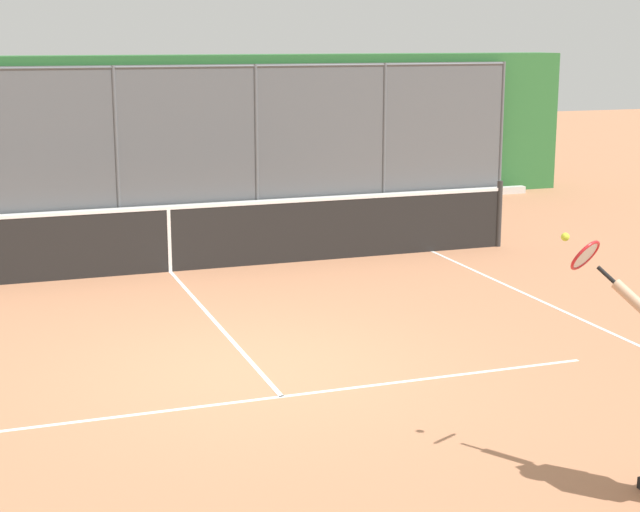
# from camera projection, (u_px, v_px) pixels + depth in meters

# --- Properties ---
(ground_plane) EXTENTS (60.00, 60.00, 0.00)m
(ground_plane) POSITION_uv_depth(u_px,v_px,m) (258.00, 370.00, 10.16)
(ground_plane) COLOR #B27551
(court_line_markings) EXTENTS (8.42, 9.90, 0.01)m
(court_line_markings) POSITION_uv_depth(u_px,v_px,m) (292.00, 408.00, 9.12)
(court_line_markings) COLOR white
(court_line_markings) RESTS_ON ground
(fence_backdrop) EXTENTS (19.41, 1.37, 2.97)m
(fence_backdrop) POSITION_uv_depth(u_px,v_px,m) (111.00, 134.00, 19.28)
(fence_backdrop) COLOR #565B60
(fence_backdrop) RESTS_ON ground
(tennis_net) EXTENTS (10.81, 0.09, 1.07)m
(tennis_net) POSITION_uv_depth(u_px,v_px,m) (169.00, 238.00, 14.30)
(tennis_net) COLOR #2D2D2D
(tennis_net) RESTS_ON ground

